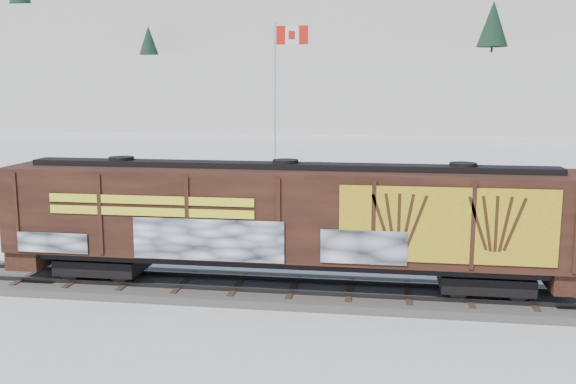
% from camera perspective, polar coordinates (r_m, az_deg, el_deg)
% --- Properties ---
extents(ground, '(500.00, 500.00, 0.00)m').
position_cam_1_polar(ground, '(23.35, -4.45, -8.88)').
color(ground, white).
rests_on(ground, ground).
extents(rail_track, '(50.00, 3.40, 0.43)m').
position_cam_1_polar(rail_track, '(23.31, -4.45, -8.54)').
color(rail_track, '#59544C').
rests_on(rail_track, ground).
extents(parking_strip, '(40.00, 8.00, 0.03)m').
position_cam_1_polar(parking_strip, '(30.41, -1.25, -4.48)').
color(parking_strip, white).
rests_on(parking_strip, ground).
extents(hillside, '(360.00, 110.00, 93.00)m').
position_cam_1_polar(hillside, '(161.61, 6.98, 11.87)').
color(hillside, white).
rests_on(hillside, ground).
extents(hopper_railcar, '(19.76, 3.06, 4.28)m').
position_cam_1_polar(hopper_railcar, '(22.29, -0.21, -2.19)').
color(hopper_railcar, black).
rests_on(hopper_railcar, rail_track).
extents(flagpole, '(2.30, 0.90, 10.75)m').
position_cam_1_polar(flagpole, '(36.11, -0.99, 4.02)').
color(flagpole, silver).
rests_on(flagpole, ground).
extents(car_silver, '(4.40, 2.06, 1.46)m').
position_cam_1_polar(car_silver, '(30.90, -5.34, -2.88)').
color(car_silver, '#B0B2B7').
rests_on(car_silver, parking_strip).
extents(car_white, '(4.70, 1.99, 1.51)m').
position_cam_1_polar(car_white, '(30.43, 6.72, -3.05)').
color(car_white, white).
rests_on(car_white, parking_strip).
extents(car_dark, '(5.53, 3.88, 1.49)m').
position_cam_1_polar(car_dark, '(29.21, 20.64, -4.15)').
color(car_dark, black).
rests_on(car_dark, parking_strip).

